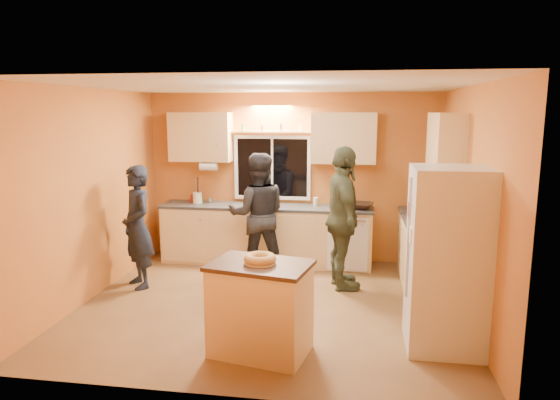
% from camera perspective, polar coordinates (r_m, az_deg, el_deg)
% --- Properties ---
extents(ground, '(4.50, 4.50, 0.00)m').
position_cam_1_polar(ground, '(6.19, -1.18, -11.87)').
color(ground, brown).
rests_on(ground, ground).
extents(room_shell, '(4.54, 4.04, 2.61)m').
position_cam_1_polar(room_shell, '(6.17, 0.52, 3.60)').
color(room_shell, '#B2622D').
rests_on(room_shell, ground).
extents(back_counter, '(4.23, 0.62, 0.90)m').
position_cam_1_polar(back_counter, '(7.65, 1.10, -4.01)').
color(back_counter, '#DBB773').
rests_on(back_counter, ground).
extents(right_counter, '(0.62, 1.84, 0.90)m').
position_cam_1_polar(right_counter, '(6.50, 16.93, -7.02)').
color(right_counter, '#DBB773').
rests_on(right_counter, ground).
extents(refrigerator, '(0.72, 0.70, 1.80)m').
position_cam_1_polar(refrigerator, '(5.14, 18.53, -6.45)').
color(refrigerator, silver).
rests_on(refrigerator, ground).
extents(island, '(1.04, 0.81, 0.90)m').
position_cam_1_polar(island, '(4.90, -2.26, -12.21)').
color(island, '#DBB773').
rests_on(island, ground).
extents(bundt_pastry, '(0.31, 0.31, 0.09)m').
position_cam_1_polar(bundt_pastry, '(4.73, -2.30, -6.71)').
color(bundt_pastry, tan).
rests_on(bundt_pastry, island).
extents(person_left, '(0.69, 0.70, 1.63)m').
position_cam_1_polar(person_left, '(6.84, -15.99, -2.98)').
color(person_left, black).
rests_on(person_left, ground).
extents(person_center, '(0.97, 0.82, 1.75)m').
position_cam_1_polar(person_center, '(7.08, -2.57, -1.65)').
color(person_center, black).
rests_on(person_center, ground).
extents(person_right, '(0.71, 1.18, 1.88)m').
position_cam_1_polar(person_right, '(6.54, 7.21, -2.11)').
color(person_right, '#333924').
rests_on(person_right, ground).
extents(mixing_bowl, '(0.44, 0.44, 0.09)m').
position_cam_1_polar(mixing_bowl, '(7.44, 9.22, -0.66)').
color(mixing_bowl, black).
rests_on(mixing_bowl, back_counter).
extents(utensil_crock, '(0.14, 0.14, 0.17)m').
position_cam_1_polar(utensil_crock, '(7.88, -9.42, 0.24)').
color(utensil_crock, beige).
rests_on(utensil_crock, back_counter).
extents(potted_plant, '(0.32, 0.29, 0.31)m').
position_cam_1_polar(potted_plant, '(5.80, 17.69, -2.97)').
color(potted_plant, gray).
rests_on(potted_plant, right_counter).
extents(red_box, '(0.19, 0.17, 0.07)m').
position_cam_1_polar(red_box, '(6.68, 16.70, -2.27)').
color(red_box, maroon).
rests_on(red_box, right_counter).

